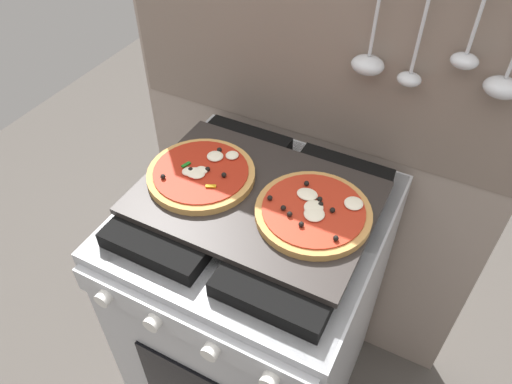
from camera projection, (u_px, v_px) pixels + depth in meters
The scene contains 6 objects.
ground_plane at pixel (256, 378), 1.75m from camera, with size 4.00×4.00×0.00m, color #4C4742.
kitchen_backsplash at pixel (310, 156), 1.42m from camera, with size 1.10×0.09×1.55m.
stove at pixel (256, 309), 1.44m from camera, with size 0.60×0.64×0.90m.
baking_tray at pixel (256, 198), 1.12m from camera, with size 0.54×0.38×0.02m, color #2D2826.
pizza_left at pixel (201, 174), 1.15m from camera, with size 0.26×0.26×0.03m.
pizza_right at pixel (314, 212), 1.06m from camera, with size 0.26×0.26×0.03m.
Camera 1 is at (0.37, -0.71, 1.69)m, focal length 34.17 mm.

